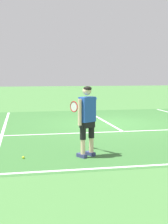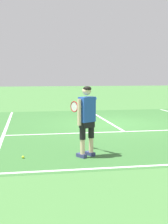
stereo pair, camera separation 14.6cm
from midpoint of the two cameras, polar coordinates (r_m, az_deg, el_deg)
The scene contains 7 objects.
ground_plane at distance 13.03m, azimuth 5.15°, elevation -2.09°, with size 80.00×80.00×0.00m, color #477F3D.
court_inner_surface at distance 12.38m, azimuth 5.98°, elevation -2.56°, with size 10.98×10.93×0.00m, color #387033.
line_service at distance 11.31m, azimuth 7.56°, elevation -3.46°, with size 8.23×0.10×0.01m, color white.
line_centre_service at distance 14.35m, azimuth 3.71°, elevation -1.24°, with size 0.10×6.40×0.01m, color white.
line_singles_left at distance 11.93m, azimuth -13.42°, elevation -3.05°, with size 0.10×10.53×0.01m, color white.
tennis_player at distance 7.72m, azimuth 0.96°, elevation -0.77°, with size 0.55×1.22×1.71m.
tennis_ball_near_feet at distance 7.84m, azimuth -10.22°, elevation -7.88°, with size 0.07×0.07×0.07m, color #CCE02D.
Camera 2 is at (-3.31, -12.43, 2.00)m, focal length 51.54 mm.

